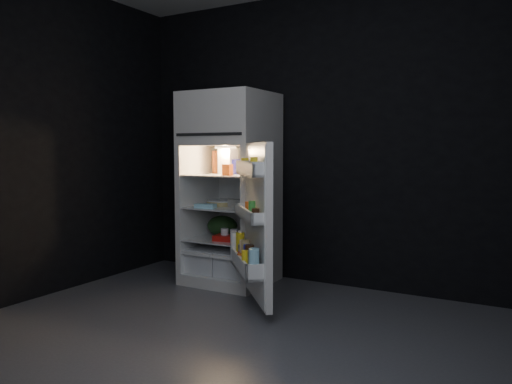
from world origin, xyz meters
The scene contains 18 objects.
floor centered at (0.00, 0.00, 0.00)m, with size 4.00×3.40×0.00m, color #57575D.
wall_back centered at (0.00, 1.70, 1.35)m, with size 4.00×0.00×2.70m, color black.
wall_left centered at (-2.00, 0.00, 1.35)m, with size 0.00×3.40×2.70m, color black.
refrigerator centered at (-0.85, 1.32, 0.96)m, with size 0.76×0.71×1.78m.
fridge_door centered at (-0.22, 0.66, 0.68)m, with size 0.62×0.67×1.22m.
milk_jug centered at (-0.88, 1.31, 1.15)m, with size 0.14×0.14×0.24m, color white.
mayo_jar centered at (-0.80, 1.32, 1.10)m, with size 0.11×0.11×0.14m, color #1D219F.
jam_jar centered at (-0.66, 1.25, 1.09)m, with size 0.10×0.10×0.13m, color black.
amber_bottle centered at (-1.09, 1.42, 1.14)m, with size 0.08×0.08×0.22m, color #CA5B20.
small_carton centered at (-0.75, 1.11, 1.08)m, with size 0.08×0.06×0.10m, color #DB5A19.
egg_carton centered at (-0.69, 1.27, 0.76)m, with size 0.26×0.10×0.07m, color gray.
pie centered at (-0.95, 1.33, 0.75)m, with size 0.31×0.31×0.04m, color tan.
flat_package centered at (-0.95, 1.04, 0.75)m, with size 0.19×0.09×0.04m, color #97D5E9.
wrapped_pkg centered at (-0.66, 1.43, 0.75)m, with size 0.11×0.09×0.05m, color beige.
produce_bag centered at (-0.96, 1.34, 0.52)m, with size 0.30×0.26×0.20m, color #193815.
yogurt_tray centered at (-0.75, 1.15, 0.45)m, with size 0.29×0.16×0.05m, color red.
small_can_red centered at (-0.66, 1.47, 0.47)m, with size 0.07×0.07×0.09m, color red.
small_can_silver centered at (-0.66, 1.40, 0.47)m, with size 0.07×0.07×0.09m, color #B4B5B9.
Camera 1 is at (1.66, -2.64, 1.26)m, focal length 35.00 mm.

